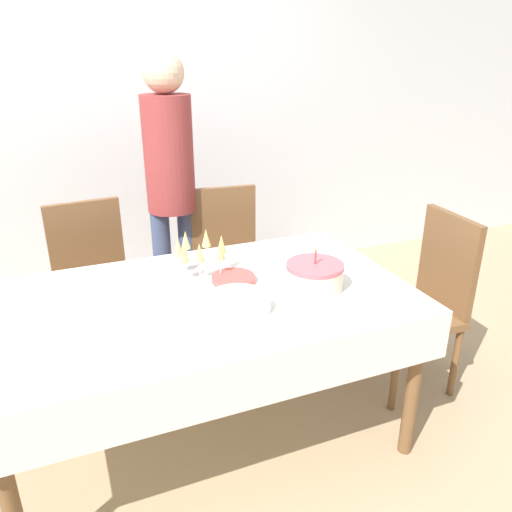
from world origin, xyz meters
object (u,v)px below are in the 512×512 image
(plate_stack_dessert, at_px, (234,279))
(dining_chair_far_right, at_px, (228,261))
(dining_chair_right_end, at_px, (426,296))
(person_standing, at_px, (170,176))
(plate_stack_main, at_px, (238,303))
(dining_chair_far_left, at_px, (94,282))
(birthday_cake, at_px, (315,276))
(champagne_tray, at_px, (200,256))

(plate_stack_dessert, bearing_deg, dining_chair_far_right, 72.76)
(dining_chair_right_end, xyz_separation_m, person_standing, (-1.08, 0.99, 0.51))
(plate_stack_main, bearing_deg, dining_chair_far_right, 73.05)
(dining_chair_far_left, xyz_separation_m, birthday_cake, (0.85, -0.93, 0.29))
(plate_stack_dessert, relative_size, person_standing, 0.11)
(dining_chair_far_left, bearing_deg, plate_stack_main, -63.99)
(birthday_cake, height_order, plate_stack_dessert, birthday_cake)
(dining_chair_right_end, height_order, champagne_tray, dining_chair_right_end)
(birthday_cake, distance_m, person_standing, 1.17)
(dining_chair_right_end, bearing_deg, dining_chair_far_left, 152.24)
(birthday_cake, xyz_separation_m, plate_stack_dessert, (-0.30, 0.19, -0.04))
(birthday_cake, bearing_deg, person_standing, 107.90)
(person_standing, bearing_deg, champagne_tray, -94.30)
(dining_chair_far_right, xyz_separation_m, champagne_tray, (-0.34, -0.61, 0.32))
(champagne_tray, height_order, plate_stack_dessert, champagne_tray)
(dining_chair_far_left, relative_size, birthday_cake, 3.81)
(dining_chair_far_left, bearing_deg, champagne_tray, -54.43)
(plate_stack_dessert, bearing_deg, birthday_cake, -32.02)
(birthday_cake, relative_size, plate_stack_dessert, 1.27)
(person_standing, bearing_deg, plate_stack_main, -90.77)
(birthday_cake, bearing_deg, dining_chair_far_right, 94.26)
(champagne_tray, bearing_deg, plate_stack_dessert, -50.29)
(dining_chair_far_left, distance_m, dining_chair_right_end, 1.78)
(plate_stack_dessert, height_order, person_standing, person_standing)
(dining_chair_far_right, bearing_deg, person_standing, 150.33)
(dining_chair_far_left, bearing_deg, plate_stack_dessert, -53.65)
(dining_chair_far_right, bearing_deg, birthday_cake, -85.74)
(birthday_cake, bearing_deg, plate_stack_main, -172.25)
(plate_stack_dessert, distance_m, person_standing, 0.95)
(champagne_tray, relative_size, plate_stack_dessert, 1.56)
(plate_stack_main, bearing_deg, dining_chair_far_left, 116.01)
(birthday_cake, bearing_deg, plate_stack_dessert, 147.98)
(dining_chair_right_end, distance_m, plate_stack_main, 1.13)
(birthday_cake, bearing_deg, dining_chair_right_end, 8.30)
(dining_chair_far_left, xyz_separation_m, person_standing, (0.50, 0.16, 0.51))
(plate_stack_dessert, bearing_deg, person_standing, 93.35)
(dining_chair_far_right, height_order, champagne_tray, dining_chair_far_right)
(dining_chair_right_end, bearing_deg, person_standing, 137.42)
(dining_chair_far_right, relative_size, plate_stack_main, 3.58)
(dining_chair_far_right, distance_m, birthday_cake, 0.98)
(dining_chair_right_end, xyz_separation_m, champagne_tray, (-1.14, 0.22, 0.32))
(dining_chair_right_end, distance_m, plate_stack_dessert, 1.06)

